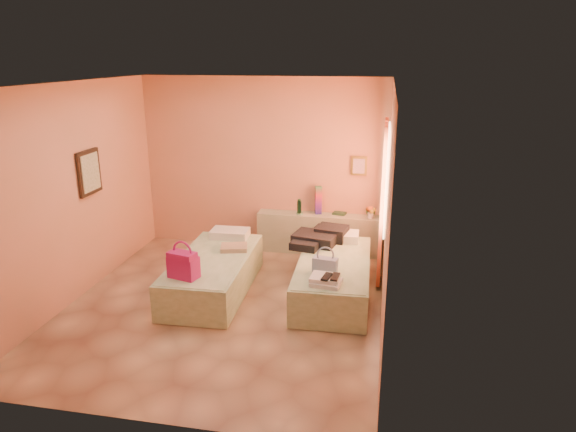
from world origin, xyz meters
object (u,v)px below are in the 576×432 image
headboard_ledge (320,234)px  bed_left (214,274)px  green_book (339,213)px  towel_stack (326,281)px  bed_right (333,278)px  flower_vase (371,211)px  water_bottle (299,207)px  magenta_handbag (183,265)px  blue_handbag (325,265)px

headboard_ledge → bed_left: headboard_ledge is taller
green_book → towel_stack: green_book is taller
bed_left → bed_right: size_ratio=1.00×
flower_vase → bed_left: bearing=-140.7°
bed_left → flower_vase: 2.69m
headboard_ledge → green_book: bearing=14.0°
water_bottle → magenta_handbag: 2.56m
magenta_handbag → blue_handbag: size_ratio=1.18×
bed_right → flower_vase: bearing=72.8°
towel_stack → headboard_ledge: bearing=99.0°
blue_handbag → bed_right: bearing=90.0°
bed_left → blue_handbag: blue_handbag is taller
headboard_ledge → water_bottle: (-0.34, -0.06, 0.45)m
headboard_ledge → bed_left: (-1.25, -1.70, -0.08)m
bed_left → flower_vase: (2.05, 1.67, 0.51)m
water_bottle → towel_stack: bearing=-72.5°
headboard_ledge → water_bottle: 0.57m
green_book → headboard_ledge: bearing=-153.3°
bed_right → towel_stack: size_ratio=5.71×
green_book → flower_vase: 0.52m
blue_handbag → magenta_handbag: bearing=-155.0°
towel_stack → bed_right: bearing=88.7°
headboard_ledge → water_bottle: bearing=-169.9°
green_book → magenta_handbag: bearing=-111.5°
bed_right → magenta_handbag: bearing=-154.8°
flower_vase → bed_right: bearing=-105.7°
water_bottle → flower_vase: water_bottle is taller
green_book → towel_stack: size_ratio=0.58×
bed_left → water_bottle: (0.91, 1.64, 0.52)m
headboard_ledge → magenta_handbag: size_ratio=5.67×
magenta_handbag → bed_right: bearing=40.8°
bed_left → flower_vase: flower_vase is taller
towel_stack → green_book: bearing=91.5°
bed_right → water_bottle: 1.70m
water_bottle → blue_handbag: (0.65, -1.87, -0.18)m
green_book → magenta_handbag: size_ratio=0.56×
bed_left → green_book: size_ratio=9.86×
green_book → towel_stack: (0.06, -2.35, -0.12)m
water_bottle → green_book: bearing=11.9°
bed_right → water_bottle: water_bottle is taller
blue_handbag → flower_vase: bearing=85.2°
bed_left → magenta_handbag: bearing=-102.2°
headboard_ledge → magenta_handbag: magenta_handbag is taller
headboard_ledge → flower_vase: flower_vase is taller
magenta_handbag → blue_handbag: (1.69, 0.46, -0.07)m
headboard_ledge → bed_left: size_ratio=1.02×
green_book → blue_handbag: blue_handbag is taller
flower_vase → blue_handbag: bearing=-104.4°
bed_left → water_bottle: 1.95m
bed_left → bed_right: (1.63, 0.19, 0.00)m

